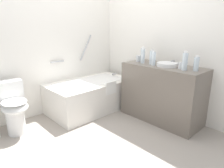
# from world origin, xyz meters

# --- Properties ---
(ground_plane) EXTENTS (3.60, 3.60, 0.00)m
(ground_plane) POSITION_xyz_m (0.00, 0.00, 0.00)
(ground_plane) COLOR #9E9389
(wall_back_tiled) EXTENTS (3.00, 0.10, 2.56)m
(wall_back_tiled) POSITION_xyz_m (0.00, 1.26, 1.28)
(wall_back_tiled) COLOR white
(wall_back_tiled) RESTS_ON ground_plane
(wall_right_mirror) EXTENTS (0.10, 2.82, 2.56)m
(wall_right_mirror) POSITION_xyz_m (1.35, 0.00, 1.28)
(wall_right_mirror) COLOR white
(wall_right_mirror) RESTS_ON ground_plane
(bathtub) EXTENTS (1.42, 0.79, 1.24)m
(bathtub) POSITION_xyz_m (0.50, 0.82, 0.27)
(bathtub) COLOR white
(bathtub) RESTS_ON ground_plane
(toilet) EXTENTS (0.37, 0.54, 0.70)m
(toilet) POSITION_xyz_m (-0.73, 0.89, 0.37)
(toilet) COLOR white
(toilet) RESTS_ON ground_plane
(vanity_counter) EXTENTS (0.53, 1.19, 0.84)m
(vanity_counter) POSITION_xyz_m (1.04, -0.23, 0.42)
(vanity_counter) COLOR #6B6056
(vanity_counter) RESTS_ON ground_plane
(sink_basin) EXTENTS (0.29, 0.29, 0.05)m
(sink_basin) POSITION_xyz_m (1.02, -0.29, 0.87)
(sink_basin) COLOR white
(sink_basin) RESTS_ON vanity_counter
(sink_faucet) EXTENTS (0.10, 0.15, 0.07)m
(sink_faucet) POSITION_xyz_m (1.20, -0.29, 0.87)
(sink_faucet) COLOR #A3A3A8
(sink_faucet) RESTS_ON vanity_counter
(water_bottle_0) EXTENTS (0.06, 0.06, 0.22)m
(water_bottle_0) POSITION_xyz_m (0.99, -0.04, 0.94)
(water_bottle_0) COLOR silver
(water_bottle_0) RESTS_ON vanity_counter
(water_bottle_1) EXTENTS (0.07, 0.07, 0.24)m
(water_bottle_1) POSITION_xyz_m (1.03, 0.16, 0.95)
(water_bottle_1) COLOR silver
(water_bottle_1) RESTS_ON vanity_counter
(water_bottle_2) EXTENTS (0.06, 0.06, 0.20)m
(water_bottle_2) POSITION_xyz_m (1.02, -0.71, 0.93)
(water_bottle_2) COLOR silver
(water_bottle_2) RESTS_ON vanity_counter
(water_bottle_3) EXTENTS (0.07, 0.07, 0.25)m
(water_bottle_3) POSITION_xyz_m (0.96, -0.58, 0.96)
(water_bottle_3) COLOR silver
(water_bottle_3) RESTS_ON vanity_counter
(water_bottle_4) EXTENTS (0.06, 0.06, 0.22)m
(water_bottle_4) POSITION_xyz_m (0.95, -0.11, 0.94)
(water_bottle_4) COLOR silver
(water_bottle_4) RESTS_ON vanity_counter
(water_bottle_5) EXTENTS (0.06, 0.06, 0.23)m
(water_bottle_5) POSITION_xyz_m (0.97, 0.11, 0.95)
(water_bottle_5) COLOR silver
(water_bottle_5) RESTS_ON vanity_counter
(drinking_glass_0) EXTENTS (0.07, 0.07, 0.09)m
(drinking_glass_0) POSITION_xyz_m (1.00, -0.51, 0.88)
(drinking_glass_0) COLOR white
(drinking_glass_0) RESTS_ON vanity_counter
(drinking_glass_1) EXTENTS (0.08, 0.08, 0.10)m
(drinking_glass_1) POSITION_xyz_m (1.04, 0.25, 0.89)
(drinking_glass_1) COLOR white
(drinking_glass_1) RESTS_ON vanity_counter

